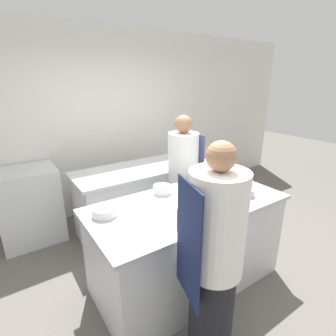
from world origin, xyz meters
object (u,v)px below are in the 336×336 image
object	(u,v)px
bottle_vinegar	(196,188)
stockpot	(181,154)
chef_at_stove	(183,179)
oven_range	(30,205)
bottle_wine	(231,183)
bowl_ceramic_blue	(246,192)
chef_at_prep_near	(214,262)
bowl_prep_small	(105,211)
bottle_olive_oil	(182,219)
bowl_mixing_large	(162,189)

from	to	relation	value
bottle_vinegar	stockpot	distance (m)	1.24
bottle_vinegar	stockpot	world-z (taller)	bottle_vinegar
chef_at_stove	oven_range	bearing A→B (deg)	-132.20
chef_at_stove	bottle_wine	distance (m)	0.81
chef_at_stove	stockpot	world-z (taller)	chef_at_stove
bottle_vinegar	bowl_ceramic_blue	size ratio (longest dim) A/B	1.69
bottle_vinegar	chef_at_prep_near	bearing A→B (deg)	-121.45
bowl_prep_small	bowl_ceramic_blue	bearing A→B (deg)	-17.17
bowl_prep_small	bottle_olive_oil	bearing A→B (deg)	-54.03
stockpot	chef_at_prep_near	bearing A→B (deg)	-120.30
chef_at_stove	bowl_mixing_large	xyz separation A→B (m)	(-0.59, -0.42, 0.15)
chef_at_prep_near	bottle_wine	bearing A→B (deg)	-36.85
chef_at_prep_near	bowl_mixing_large	distance (m)	1.07
stockpot	bowl_mixing_large	bearing A→B (deg)	-136.41
bottle_olive_oil	bowl_prep_small	world-z (taller)	bottle_olive_oil
chef_at_stove	bottle_olive_oil	xyz separation A→B (m)	(-0.85, -1.10, 0.21)
chef_at_stove	chef_at_prep_near	bearing A→B (deg)	-41.06
bowl_ceramic_blue	bottle_wine	bearing A→B (deg)	107.25
chef_at_stove	bowl_prep_small	bearing A→B (deg)	-78.23
oven_range	bottle_wine	world-z (taller)	bottle_wine
bottle_olive_oil	bowl_mixing_large	bearing A→B (deg)	69.24
oven_range	bottle_vinegar	world-z (taller)	bottle_vinegar
bottle_vinegar	bowl_mixing_large	distance (m)	0.37
bowl_prep_small	bowl_ceramic_blue	size ratio (longest dim) A/B	1.34
oven_range	bottle_vinegar	distance (m)	2.27
bottle_vinegar	bowl_ceramic_blue	distance (m)	0.53
chef_at_prep_near	bottle_olive_oil	xyz separation A→B (m)	(-0.01, 0.35, 0.17)
bowl_mixing_large	chef_at_stove	bearing A→B (deg)	35.43
bowl_prep_small	stockpot	size ratio (longest dim) A/B	0.98
chef_at_prep_near	bowl_ceramic_blue	size ratio (longest dim) A/B	10.44
oven_range	chef_at_prep_near	size ratio (longest dim) A/B	0.58
chef_at_prep_near	bottle_wine	xyz separation A→B (m)	(0.87, 0.67, 0.17)
bottle_wine	bowl_ceramic_blue	bearing A→B (deg)	-72.75
bottle_vinegar	bottle_wine	world-z (taller)	bottle_vinegar
oven_range	chef_at_stove	bearing A→B (deg)	-30.96
bottle_wine	stockpot	distance (m)	1.15
stockpot	oven_range	bearing A→B (deg)	160.82
bowl_mixing_large	bottle_vinegar	bearing A→B (deg)	-55.42
chef_at_stove	bottle_wine	bearing A→B (deg)	-8.78
oven_range	chef_at_prep_near	bearing A→B (deg)	-70.43
bowl_mixing_large	bottle_wine	bearing A→B (deg)	-30.16
chef_at_stove	bowl_ceramic_blue	world-z (taller)	chef_at_stove
bottle_wine	bowl_prep_small	xyz separation A→B (m)	(-1.29, 0.25, -0.05)
bottle_vinegar	stockpot	size ratio (longest dim) A/B	1.23
bowl_mixing_large	bowl_prep_small	bearing A→B (deg)	-170.30
bowl_mixing_large	bottle_olive_oil	bearing A→B (deg)	-110.76
chef_at_prep_near	bottle_vinegar	size ratio (longest dim) A/B	6.17
bottle_vinegar	bowl_prep_small	world-z (taller)	bottle_vinegar
bowl_mixing_large	stockpot	world-z (taller)	stockpot
chef_at_stove	bottle_olive_oil	distance (m)	1.41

